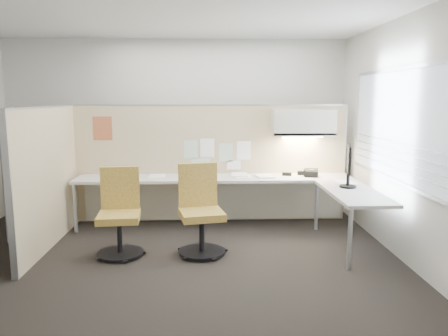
{
  "coord_description": "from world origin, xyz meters",
  "views": [
    {
      "loc": [
        0.51,
        -4.96,
        1.88
      ],
      "look_at": [
        0.72,
        0.8,
        0.94
      ],
      "focal_mm": 35.0,
      "sensor_mm": 36.0,
      "label": 1
    }
  ],
  "objects_px": {
    "desk": "(238,187)",
    "phone": "(311,173)",
    "monitor": "(349,164)",
    "chair_right": "(200,213)",
    "chair_left": "(120,215)"
  },
  "relations": [
    {
      "from": "desk",
      "to": "phone",
      "type": "distance_m",
      "value": 1.1
    },
    {
      "from": "phone",
      "to": "desk",
      "type": "bearing_deg",
      "value": -158.61
    },
    {
      "from": "monitor",
      "to": "phone",
      "type": "distance_m",
      "value": 0.89
    },
    {
      "from": "desk",
      "to": "chair_right",
      "type": "height_order",
      "value": "chair_right"
    },
    {
      "from": "chair_right",
      "to": "phone",
      "type": "distance_m",
      "value": 1.97
    },
    {
      "from": "chair_left",
      "to": "chair_right",
      "type": "distance_m",
      "value": 0.97
    },
    {
      "from": "desk",
      "to": "chair_right",
      "type": "relative_size",
      "value": 3.75
    },
    {
      "from": "monitor",
      "to": "phone",
      "type": "xyz_separation_m",
      "value": [
        -0.29,
        0.81,
        -0.26
      ]
    },
    {
      "from": "desk",
      "to": "chair_left",
      "type": "distance_m",
      "value": 1.79
    },
    {
      "from": "desk",
      "to": "chair_right",
      "type": "distance_m",
      "value": 1.1
    },
    {
      "from": "desk",
      "to": "monitor",
      "type": "relative_size",
      "value": 7.46
    },
    {
      "from": "chair_left",
      "to": "phone",
      "type": "distance_m",
      "value": 2.82
    },
    {
      "from": "chair_left",
      "to": "monitor",
      "type": "xyz_separation_m",
      "value": [
        2.85,
        0.32,
        0.56
      ]
    },
    {
      "from": "phone",
      "to": "chair_left",
      "type": "bearing_deg",
      "value": -142.27
    },
    {
      "from": "monitor",
      "to": "phone",
      "type": "relative_size",
      "value": 2.16
    }
  ]
}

